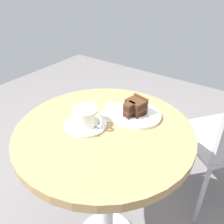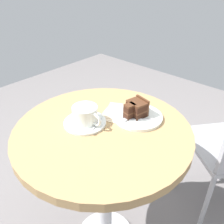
% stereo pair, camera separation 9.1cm
% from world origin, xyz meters
% --- Properties ---
extents(cafe_table, '(0.67, 0.67, 0.73)m').
position_xyz_m(cafe_table, '(0.00, 0.00, 0.60)').
color(cafe_table, '#A37F51').
rests_on(cafe_table, ground).
extents(saucer, '(0.16, 0.16, 0.01)m').
position_xyz_m(saucer, '(-0.07, -0.02, 0.74)').
color(saucer, silver).
rests_on(saucer, cafe_table).
extents(coffee_cup, '(0.13, 0.10, 0.07)m').
position_xyz_m(coffee_cup, '(-0.07, -0.02, 0.78)').
color(coffee_cup, silver).
rests_on(coffee_cup, saucer).
extents(teaspoon, '(0.05, 0.10, 0.00)m').
position_xyz_m(teaspoon, '(-0.01, -0.03, 0.75)').
color(teaspoon, silver).
rests_on(teaspoon, saucer).
extents(cake_plate, '(0.19, 0.19, 0.01)m').
position_xyz_m(cake_plate, '(0.06, 0.14, 0.74)').
color(cake_plate, silver).
rests_on(cake_plate, cafe_table).
extents(cake_slice, '(0.08, 0.10, 0.07)m').
position_xyz_m(cake_slice, '(0.05, 0.14, 0.78)').
color(cake_slice, '#381E14').
rests_on(cake_slice, cake_plate).
extents(fork, '(0.11, 0.11, 0.00)m').
position_xyz_m(fork, '(0.06, 0.10, 0.75)').
color(fork, silver).
rests_on(fork, cake_plate).
extents(napkin, '(0.18, 0.19, 0.00)m').
position_xyz_m(napkin, '(-0.02, 0.12, 0.74)').
color(napkin, beige).
rests_on(napkin, cafe_table).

